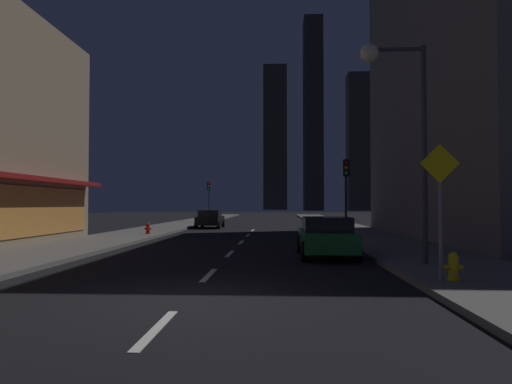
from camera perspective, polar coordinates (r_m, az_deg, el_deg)
ground_plane at (r=40.85m, az=0.21°, el=-4.34°), size 78.00×136.00×0.10m
sidewalk_right at (r=41.13m, az=10.03°, el=-4.12°), size 4.00×76.00×0.15m
sidewalk_left at (r=41.75m, az=-9.45°, el=-4.08°), size 4.00×76.00×0.15m
lane_marking_center at (r=19.94m, az=-2.55°, el=-7.05°), size 0.16×28.20×0.01m
building_apartment_right at (r=28.80m, az=29.67°, el=13.73°), size 11.00×20.00×18.83m
skyscraper_distant_tall at (r=161.92m, az=2.46°, el=6.93°), size 8.40×6.06×51.84m
skyscraper_distant_mid at (r=142.61m, az=7.28°, el=9.76°), size 5.79×8.86×59.91m
skyscraper_distant_short at (r=139.20m, az=13.18°, el=6.19°), size 7.84×6.53×41.34m
car_parked_near at (r=16.42m, az=8.96°, el=-5.63°), size 1.98×4.24×1.45m
car_parked_far at (r=36.18m, az=-5.86°, el=-3.43°), size 1.98×4.24×1.45m
fire_hydrant_yellow_near at (r=11.41m, az=23.87°, el=-8.75°), size 0.42×0.30×0.65m
fire_hydrant_far_left at (r=27.46m, az=-13.63°, el=-4.57°), size 0.42×0.30×0.65m
traffic_light_near_right at (r=24.40m, az=11.41°, el=1.47°), size 0.32×0.48×4.20m
traffic_light_far_left at (r=47.75m, az=-6.04°, el=-0.04°), size 0.32×0.48×4.20m
street_lamp_right at (r=14.26m, az=17.41°, el=11.30°), size 1.96×0.56×6.58m
pedestrian_crossing_sign at (r=11.17m, az=22.42°, el=-0.88°), size 0.91×0.08×3.15m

